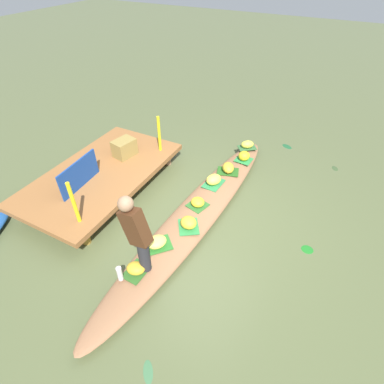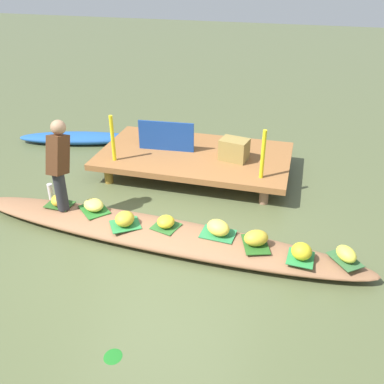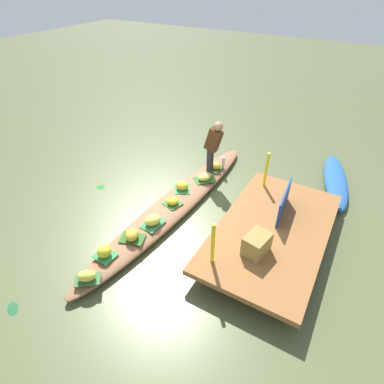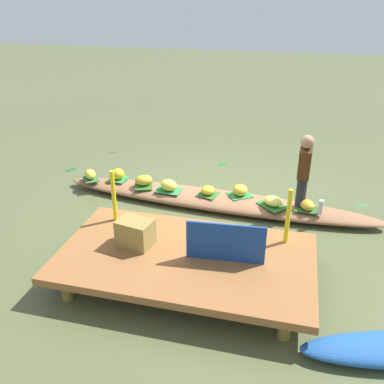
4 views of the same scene
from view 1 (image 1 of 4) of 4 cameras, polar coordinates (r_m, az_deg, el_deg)
The scene contains 29 objects.
canal_water at distance 5.38m, azimuth 0.79°, elevation -5.07°, with size 40.00×40.00×0.00m, color #515A37.
dock_platform at distance 6.14m, azimuth -16.70°, elevation 3.32°, with size 3.20×1.80×0.37m.
vendor_boat at distance 5.30m, azimuth 0.80°, elevation -4.24°, with size 5.53×0.74×0.22m, color #8F6141.
leaf_mat_0 at distance 6.97m, azimuth 10.33°, elevation 8.24°, with size 0.39×0.25×0.01m, color #336234.
banana_bunch_0 at distance 6.93m, azimuth 10.41°, elevation 8.83°, with size 0.28×0.19×0.17m, color yellow.
leaf_mat_1 at distance 5.31m, azimuth 1.06°, elevation -2.50°, with size 0.32×0.31×0.01m, color #2D6529.
banana_bunch_1 at distance 5.26m, azimuth 1.07°, elevation -1.91°, with size 0.23×0.24×0.15m, color yellow.
leaf_mat_2 at distance 5.80m, azimuth 4.08°, elevation 1.62°, with size 0.43×0.31×0.01m, color #2B7E44.
banana_bunch_2 at distance 5.74m, azimuth 4.12°, elevation 2.37°, with size 0.31×0.24×0.19m, color #F8DD4C.
leaf_mat_3 at distance 4.94m, azimuth -0.65°, elevation -6.54°, with size 0.38×0.32×0.01m, color #2D833F.
banana_bunch_3 at distance 4.87m, azimuth -0.66°, elevation -5.78°, with size 0.27×0.25×0.19m, color gold.
leaf_mat_4 at distance 4.71m, azimuth -6.59°, elevation -9.92°, with size 0.43×0.32×0.01m, color #286B25.
banana_bunch_4 at distance 4.65m, azimuth -6.66°, elevation -9.32°, with size 0.31×0.25×0.15m, color #F0DC59.
leaf_mat_5 at distance 6.14m, azimuth 6.77°, elevation 3.87°, with size 0.43×0.30×0.01m, color #265A1D.
banana_bunch_5 at distance 6.09m, azimuth 6.84°, elevation 4.58°, with size 0.30×0.23×0.19m, color gold.
leaf_mat_6 at distance 6.54m, azimuth 9.71°, elevation 6.00°, with size 0.34×0.30×0.01m, color #2B8541.
banana_bunch_6 at distance 6.48m, azimuth 9.80°, elevation 6.73°, with size 0.24×0.23×0.20m, color gold.
leaf_mat_7 at distance 4.45m, azimuth -10.43°, elevation -14.51°, with size 0.37×0.28×0.01m, color #2C5A21.
banana_bunch_7 at distance 4.39m, azimuth -10.55°, elevation -13.94°, with size 0.26×0.21×0.15m, color gold.
vendor_person at distance 3.97m, azimuth -10.40°, elevation -7.48°, with size 0.21×0.42×1.25m.
water_bottle at distance 4.33m, azimuth -13.47°, elevation -14.75°, with size 0.07×0.07×0.24m, color silver.
market_banner at distance 5.70m, azimuth -20.50°, elevation 3.14°, with size 0.96×0.03×0.51m, color navy.
railing_post_west at distance 4.90m, azimuth -21.40°, elevation -1.92°, with size 0.06×0.06×0.76m, color yellow.
railing_post_east at distance 6.35m, azimuth -6.20°, elevation 10.84°, with size 0.06×0.06×0.76m, color yellow.
produce_crate at distance 6.38m, azimuth -12.63°, elevation 8.12°, with size 0.44×0.32×0.35m, color olive.
drifting_plant_0 at distance 4.04m, azimuth -8.29°, elevation -30.55°, with size 0.27×0.11×0.01m, color #3B6941.
drifting_plant_1 at distance 5.24m, azimuth 20.91°, elevation -10.08°, with size 0.19×0.18×0.01m, color #1B6F20.
drifting_plant_2 at distance 7.67m, azimuth 17.48°, elevation 8.20°, with size 0.26×0.15×0.01m, color #1D532D.
drifting_plant_3 at distance 7.26m, azimuth 25.35°, elevation 4.05°, with size 0.19×0.12×0.01m, color #364B29.
Camera 1 is at (-3.42, -1.71, 3.79)m, focal length 28.29 mm.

